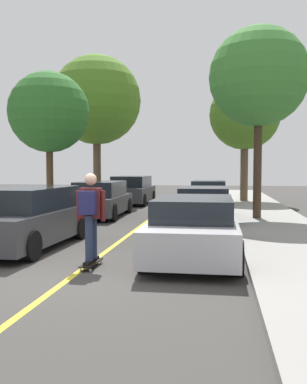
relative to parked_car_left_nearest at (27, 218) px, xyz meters
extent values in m
plane|color=#3D3A38|center=(2.04, -2.17, -0.72)|extent=(80.00, 80.00, 0.00)
cube|color=gold|center=(2.04, 1.83, -0.71)|extent=(0.12, 39.20, 0.01)
cube|color=#38383D|center=(0.00, -0.05, -0.17)|extent=(1.91, 4.29, 0.72)
cube|color=black|center=(0.00, 0.11, 0.46)|extent=(1.65, 2.87, 0.54)
cylinder|color=black|center=(0.79, -1.49, -0.40)|extent=(0.24, 0.65, 0.64)
cylinder|color=black|center=(0.87, 1.35, -0.40)|extent=(0.24, 0.65, 0.64)
cylinder|color=black|center=(-0.79, 1.40, -0.40)|extent=(0.24, 0.65, 0.64)
cube|color=#38383D|center=(0.00, 6.65, -0.21)|extent=(1.82, 4.46, 0.65)
cube|color=black|center=(0.00, 6.57, 0.40)|extent=(1.57, 2.89, 0.56)
cylinder|color=black|center=(0.83, 5.16, -0.40)|extent=(0.24, 0.65, 0.64)
cylinder|color=black|center=(-0.75, 5.12, -0.40)|extent=(0.24, 0.65, 0.64)
cylinder|color=black|center=(0.75, 8.17, -0.40)|extent=(0.24, 0.65, 0.64)
cylinder|color=black|center=(-0.83, 8.13, -0.40)|extent=(0.24, 0.65, 0.64)
cube|color=#38383D|center=(0.00, 12.66, -0.17)|extent=(1.88, 4.31, 0.74)
cube|color=black|center=(0.00, 12.65, 0.49)|extent=(1.65, 2.90, 0.57)
cylinder|color=black|center=(0.87, 11.21, -0.40)|extent=(0.22, 0.64, 0.64)
cylinder|color=black|center=(-0.88, 11.21, -0.40)|extent=(0.22, 0.64, 0.64)
cylinder|color=black|center=(0.88, 14.11, -0.40)|extent=(0.22, 0.64, 0.64)
cylinder|color=black|center=(-0.87, 14.12, -0.40)|extent=(0.22, 0.64, 0.64)
cube|color=#B7B7BC|center=(4.07, -0.54, -0.21)|extent=(1.82, 4.40, 0.66)
cube|color=black|center=(4.07, -0.57, 0.35)|extent=(1.59, 2.56, 0.45)
cylinder|color=black|center=(3.23, 0.95, -0.40)|extent=(0.22, 0.64, 0.64)
cylinder|color=black|center=(4.90, 0.95, -0.40)|extent=(0.22, 0.64, 0.64)
cylinder|color=black|center=(3.24, -2.04, -0.40)|extent=(0.22, 0.64, 0.64)
cylinder|color=black|center=(4.92, -2.03, -0.40)|extent=(0.22, 0.64, 0.64)
cube|color=navy|center=(4.07, 5.48, -0.23)|extent=(1.88, 4.20, 0.61)
cube|color=black|center=(4.07, 5.43, 0.30)|extent=(1.66, 2.59, 0.46)
cylinder|color=black|center=(3.19, 6.88, -0.40)|extent=(0.22, 0.64, 0.64)
cylinder|color=black|center=(4.95, 6.88, -0.40)|extent=(0.22, 0.64, 0.64)
cylinder|color=black|center=(3.19, 4.09, -0.40)|extent=(0.22, 0.64, 0.64)
cylinder|color=black|center=(4.95, 4.09, -0.40)|extent=(0.22, 0.64, 0.64)
cube|color=white|center=(4.07, 12.59, -0.22)|extent=(1.90, 4.44, 0.63)
cube|color=black|center=(4.07, 12.34, 0.33)|extent=(1.67, 2.59, 0.46)
cylinder|color=black|center=(3.20, 14.11, -0.40)|extent=(0.22, 0.64, 0.64)
cylinder|color=black|center=(4.96, 14.10, -0.40)|extent=(0.22, 0.64, 0.64)
cylinder|color=black|center=(3.19, 11.08, -0.40)|extent=(0.22, 0.64, 0.64)
cylinder|color=black|center=(4.94, 11.07, -0.40)|extent=(0.22, 0.64, 0.64)
cylinder|color=#4C3823|center=(-1.86, 5.99, 1.00)|extent=(0.26, 0.26, 3.15)
sphere|color=#2D6B28|center=(-1.86, 5.99, 3.34)|extent=(3.07, 3.07, 3.07)
cylinder|color=brown|center=(-1.86, 12.44, 1.34)|extent=(0.41, 0.41, 3.83)
sphere|color=#4C7A23|center=(-1.86, 12.44, 4.80)|extent=(4.69, 4.69, 4.69)
cylinder|color=#3D2D1E|center=(5.93, 5.88, 1.51)|extent=(0.29, 0.29, 4.16)
sphere|color=#3D7F33|center=(5.93, 5.88, 4.40)|extent=(3.48, 3.48, 3.48)
cylinder|color=brown|center=(5.93, 14.09, 1.32)|extent=(0.41, 0.41, 3.79)
sphere|color=#4C7A23|center=(5.93, 14.09, 4.10)|extent=(3.81, 3.81, 3.81)
cube|color=black|center=(2.17, -1.81, -0.62)|extent=(0.24, 0.85, 0.02)
cylinder|color=beige|center=(2.08, -1.47, -0.69)|extent=(0.03, 0.06, 0.06)
cylinder|color=beige|center=(2.27, -1.47, -0.69)|extent=(0.03, 0.06, 0.06)
cylinder|color=beige|center=(2.06, -2.15, -0.69)|extent=(0.03, 0.06, 0.06)
cylinder|color=beige|center=(2.25, -2.15, -0.69)|extent=(0.03, 0.06, 0.06)
cube|color=#99999E|center=(2.18, -1.47, -0.65)|extent=(0.10, 0.04, 0.02)
cube|color=#99999E|center=(2.16, -2.15, -0.65)|extent=(0.10, 0.04, 0.02)
cube|color=black|center=(2.17, -1.59, -0.58)|extent=(0.11, 0.26, 0.06)
cube|color=black|center=(2.16, -2.03, -0.58)|extent=(0.11, 0.26, 0.06)
cylinder|color=#283351|center=(2.17, -1.69, -0.12)|extent=(0.15, 0.15, 0.85)
cylinder|color=#283351|center=(2.16, -1.93, -0.12)|extent=(0.15, 0.15, 0.85)
cube|color=#511919|center=(2.17, -1.81, 0.53)|extent=(0.41, 0.23, 0.58)
sphere|color=tan|center=(2.17, -1.81, 0.99)|extent=(0.23, 0.23, 0.23)
cylinder|color=#511919|center=(1.92, -1.80, 0.48)|extent=(0.09, 0.09, 0.58)
cylinder|color=#511919|center=(2.41, -1.82, 0.48)|extent=(0.09, 0.09, 0.58)
cube|color=#1E1E4C|center=(2.16, -2.01, 0.55)|extent=(0.30, 0.19, 0.44)
camera|label=1|loc=(4.59, -9.69, 1.20)|focal=40.06mm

